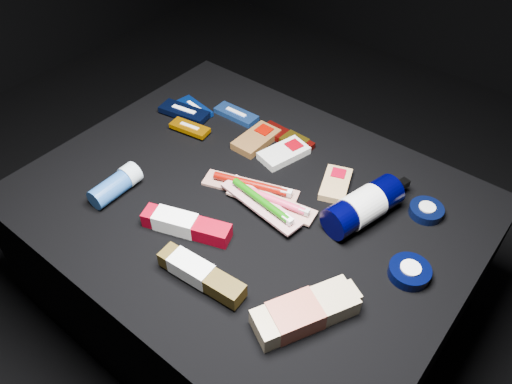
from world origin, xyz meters
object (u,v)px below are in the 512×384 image
Objects in this scene: lotion_bottle at (363,206)px; bodywash_bottle at (303,313)px; toothpaste_carton_red at (183,224)px; deodorant_stick at (116,185)px.

lotion_bottle reaches higher than bodywash_bottle.
lotion_bottle is 0.38m from toothpaste_carton_red.
deodorant_stick is at bearing -135.18° from lotion_bottle.
bodywash_bottle is at bearing -1.96° from deodorant_stick.
bodywash_bottle is 1.65× the size of deodorant_stick.
toothpaste_carton_red is at bearing 2.41° from deodorant_stick.
lotion_bottle is 1.16× the size of bodywash_bottle.
toothpaste_carton_red is at bearing -155.97° from bodywash_bottle.
lotion_bottle is 1.91× the size of deodorant_stick.
deodorant_stick is (-0.52, 0.00, 0.00)m from bodywash_bottle.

